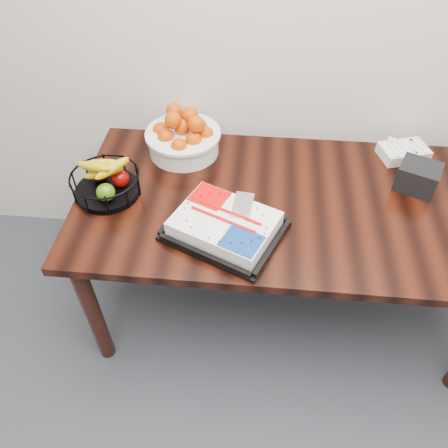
# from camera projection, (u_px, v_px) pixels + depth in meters

# --- Properties ---
(table) EXTENTS (1.80, 0.90, 0.75)m
(table) POSITION_uv_depth(u_px,v_px,m) (289.00, 215.00, 1.88)
(table) COLOR black
(table) RESTS_ON ground
(cake_tray) EXTENTS (0.52, 0.47, 0.09)m
(cake_tray) POSITION_uv_depth(u_px,v_px,m) (225.00, 226.00, 1.66)
(cake_tray) COLOR black
(cake_tray) RESTS_ON table
(tangerine_bowl) EXTENTS (0.34, 0.34, 0.22)m
(tangerine_bowl) POSITION_uv_depth(u_px,v_px,m) (183.00, 134.00, 1.98)
(tangerine_bowl) COLOR white
(tangerine_bowl) RESTS_ON table
(fruit_basket) EXTENTS (0.29, 0.29, 0.15)m
(fruit_basket) POSITION_uv_depth(u_px,v_px,m) (106.00, 182.00, 1.80)
(fruit_basket) COLOR black
(fruit_basket) RESTS_ON table
(fork_bag) EXTENTS (0.24, 0.19, 0.06)m
(fork_bag) POSITION_uv_depth(u_px,v_px,m) (404.00, 151.00, 2.00)
(fork_bag) COLOR silver
(fork_bag) RESTS_ON table
(napkin_box) EXTENTS (0.20, 0.19, 0.11)m
(napkin_box) POSITION_uv_depth(u_px,v_px,m) (418.00, 177.00, 1.83)
(napkin_box) COLOR black
(napkin_box) RESTS_ON table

